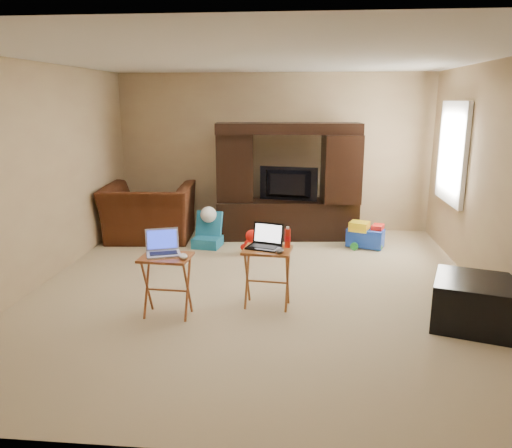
# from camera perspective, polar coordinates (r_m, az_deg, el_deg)

# --- Properties ---
(floor) EXTENTS (5.50, 5.50, 0.00)m
(floor) POSITION_cam_1_polar(r_m,az_deg,el_deg) (5.74, 0.19, -7.28)
(floor) COLOR tan
(floor) RESTS_ON ground
(ceiling) EXTENTS (5.50, 5.50, 0.00)m
(ceiling) POSITION_cam_1_polar(r_m,az_deg,el_deg) (5.36, 0.21, 18.46)
(ceiling) COLOR silver
(ceiling) RESTS_ON ground
(wall_back) EXTENTS (5.00, 0.00, 5.00)m
(wall_back) POSITION_cam_1_polar(r_m,az_deg,el_deg) (8.13, 1.97, 8.13)
(wall_back) COLOR tan
(wall_back) RESTS_ON ground
(wall_front) EXTENTS (5.00, 0.00, 5.00)m
(wall_front) POSITION_cam_1_polar(r_m,az_deg,el_deg) (2.75, -5.00, -3.76)
(wall_front) COLOR tan
(wall_front) RESTS_ON ground
(wall_left) EXTENTS (0.00, 5.50, 5.50)m
(wall_left) POSITION_cam_1_polar(r_m,az_deg,el_deg) (6.16, -23.74, 5.05)
(wall_left) COLOR tan
(wall_left) RESTS_ON ground
(wall_right) EXTENTS (0.00, 5.50, 5.50)m
(wall_right) POSITION_cam_1_polar(r_m,az_deg,el_deg) (5.75, 25.92, 4.27)
(wall_right) COLOR tan
(wall_right) RESTS_ON ground
(window_pane) EXTENTS (0.00, 1.20, 1.20)m
(window_pane) POSITION_cam_1_polar(r_m,az_deg,el_deg) (7.19, 21.68, 7.58)
(window_pane) COLOR white
(window_pane) RESTS_ON ground
(window_frame) EXTENTS (0.06, 1.14, 1.34)m
(window_frame) POSITION_cam_1_polar(r_m,az_deg,el_deg) (7.18, 21.53, 7.59)
(window_frame) COLOR white
(window_frame) RESTS_ON ground
(entertainment_center) EXTENTS (2.19, 0.75, 1.75)m
(entertainment_center) POSITION_cam_1_polar(r_m,az_deg,el_deg) (7.60, 3.62, 4.86)
(entertainment_center) COLOR black
(entertainment_center) RESTS_ON floor
(television) EXTENTS (0.90, 0.26, 0.51)m
(television) POSITION_cam_1_polar(r_m,az_deg,el_deg) (7.56, 3.60, 4.54)
(television) COLOR black
(television) RESTS_ON entertainment_center
(recliner) EXTENTS (1.38, 1.23, 0.84)m
(recliner) POSITION_cam_1_polar(r_m,az_deg,el_deg) (7.74, -12.10, 1.29)
(recliner) COLOR #421D0E
(recliner) RESTS_ON floor
(child_rocker) EXTENTS (0.44, 0.49, 0.51)m
(child_rocker) POSITION_cam_1_polar(r_m,az_deg,el_deg) (7.24, -5.60, -0.67)
(child_rocker) COLOR #19688D
(child_rocker) RESTS_ON floor
(plush_toy) EXTENTS (0.32, 0.27, 0.35)m
(plush_toy) POSITION_cam_1_polar(r_m,az_deg,el_deg) (6.88, -0.50, -2.08)
(plush_toy) COLOR red
(plush_toy) RESTS_ON floor
(push_toy) EXTENTS (0.62, 0.53, 0.39)m
(push_toy) POSITION_cam_1_polar(r_m,az_deg,el_deg) (7.36, 12.40, -1.19)
(push_toy) COLOR #173EBE
(push_toy) RESTS_ON floor
(ottoman) EXTENTS (0.89, 0.89, 0.46)m
(ottoman) POSITION_cam_1_polar(r_m,az_deg,el_deg) (5.18, 23.62, -8.25)
(ottoman) COLOR black
(ottoman) RESTS_ON floor
(tray_table_left) EXTENTS (0.50, 0.41, 0.62)m
(tray_table_left) POSITION_cam_1_polar(r_m,az_deg,el_deg) (5.00, -10.12, -7.00)
(tray_table_left) COLOR #9C4E25
(tray_table_left) RESTS_ON floor
(tray_table_right) EXTENTS (0.51, 0.43, 0.62)m
(tray_table_right) POSITION_cam_1_polar(r_m,az_deg,el_deg) (5.14, 1.29, -6.18)
(tray_table_right) COLOR #9E4E26
(tray_table_right) RESTS_ON floor
(laptop_left) EXTENTS (0.39, 0.36, 0.24)m
(laptop_left) POSITION_cam_1_polar(r_m,az_deg,el_deg) (4.90, -10.58, -2.18)
(laptop_left) COLOR #ADAEB2
(laptop_left) RESTS_ON tray_table_left
(laptop_right) EXTENTS (0.39, 0.35, 0.24)m
(laptop_right) POSITION_cam_1_polar(r_m,az_deg,el_deg) (5.03, 0.88, -1.47)
(laptop_right) COLOR black
(laptop_right) RESTS_ON tray_table_right
(mouse_left) EXTENTS (0.12, 0.15, 0.05)m
(mouse_left) POSITION_cam_1_polar(r_m,az_deg,el_deg) (4.78, -8.31, -3.68)
(mouse_left) COLOR white
(mouse_left) RESTS_ON tray_table_left
(mouse_right) EXTENTS (0.10, 0.14, 0.05)m
(mouse_right) POSITION_cam_1_polar(r_m,az_deg,el_deg) (4.91, 2.72, -3.02)
(mouse_right) COLOR #434348
(mouse_right) RESTS_ON tray_table_right
(water_bottle) EXTENTS (0.06, 0.06, 0.19)m
(water_bottle) POSITION_cam_1_polar(r_m,az_deg,el_deg) (5.08, 3.63, -1.62)
(water_bottle) COLOR red
(water_bottle) RESTS_ON tray_table_right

